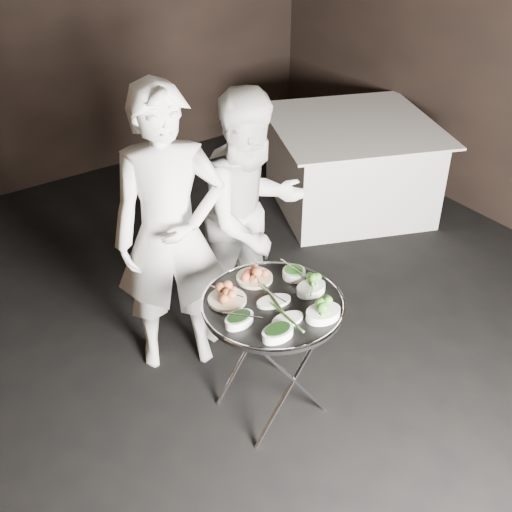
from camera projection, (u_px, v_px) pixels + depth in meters
floor at (244, 430)px, 3.55m from camera, size 6.00×7.00×0.05m
tray_stand at (272, 353)px, 3.44m from camera, size 0.50×0.42×0.73m
serving_tray at (273, 304)px, 3.26m from camera, size 0.74×0.74×0.04m
potato_plate_a at (227, 296)px, 3.25m from camera, size 0.20×0.20×0.07m
potato_plate_b at (254, 274)px, 3.41m from camera, size 0.19×0.19×0.07m
greens_bowl at (294, 272)px, 3.42m from camera, size 0.12×0.12×0.07m
asparagus_plate_a at (274, 300)px, 3.24m from camera, size 0.20×0.14×0.04m
asparagus_plate_b at (287, 319)px, 3.12m from camera, size 0.18×0.10×0.04m
spinach_bowl_a at (239, 319)px, 3.10m from camera, size 0.17×0.12×0.06m
spinach_bowl_b at (278, 332)px, 3.02m from camera, size 0.17×0.11×0.07m
broccoli_bowl_a at (311, 287)px, 3.31m from camera, size 0.17×0.12×0.07m
broccoli_bowl_b at (323, 312)px, 3.14m from camera, size 0.20×0.15×0.08m
serving_utensils at (268, 287)px, 3.28m from camera, size 0.59×0.42×0.01m
waiter_left at (170, 235)px, 3.56m from camera, size 0.75×0.63×1.74m
waiter_right at (252, 216)px, 3.88m from camera, size 0.79×0.63×1.60m
dining_table at (350, 165)px, 5.44m from camera, size 1.32×1.32×0.75m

